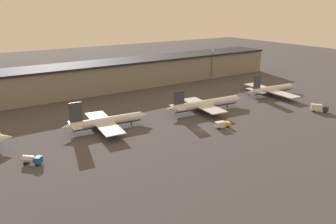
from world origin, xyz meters
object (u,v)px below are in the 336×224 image
at_px(airplane_1, 106,122).
at_px(service_vehicle_0, 319,108).
at_px(service_vehicle_2, 32,159).
at_px(airplane_3, 272,89).
at_px(service_vehicle_1, 222,124).
at_px(airplane_2, 206,104).

bearing_deg(airplane_1, service_vehicle_0, -14.72).
xyz_separation_m(airplane_1, service_vehicle_2, (-33.15, -16.57, -1.57)).
xyz_separation_m(airplane_3, service_vehicle_1, (-60.53, -24.64, -1.54)).
bearing_deg(airplane_2, airplane_1, -178.85).
distance_m(airplane_1, airplane_2, 50.67).
xyz_separation_m(airplane_2, service_vehicle_0, (45.35, -31.40, -1.39)).
xyz_separation_m(service_vehicle_0, service_vehicle_1, (-54.20, 9.56, -0.42)).
height_order(airplane_3, service_vehicle_0, airplane_3).
distance_m(service_vehicle_0, service_vehicle_2, 130.37).
height_order(airplane_2, service_vehicle_0, airplane_2).
distance_m(airplane_3, service_vehicle_1, 65.37).
bearing_deg(service_vehicle_0, service_vehicle_2, -135.54).
xyz_separation_m(airplane_3, service_vehicle_2, (-135.37, -15.60, -1.48)).
xyz_separation_m(airplane_1, service_vehicle_1, (41.69, -25.61, -1.64)).
bearing_deg(airplane_1, service_vehicle_1, -26.15).
relative_size(service_vehicle_0, service_vehicle_1, 1.07).
relative_size(airplane_3, service_vehicle_2, 6.10).
bearing_deg(service_vehicle_1, airplane_1, 157.20).
bearing_deg(airplane_3, airplane_2, -171.48).
xyz_separation_m(airplane_2, service_vehicle_2, (-83.68, -12.80, -1.74)).
bearing_deg(service_vehicle_0, airplane_2, -162.03).
distance_m(airplane_1, service_vehicle_0, 102.14).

